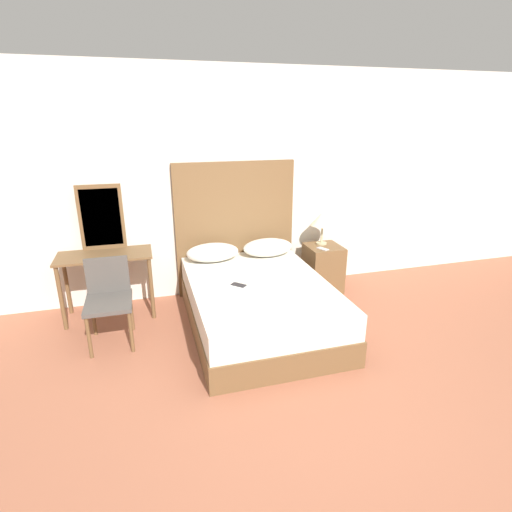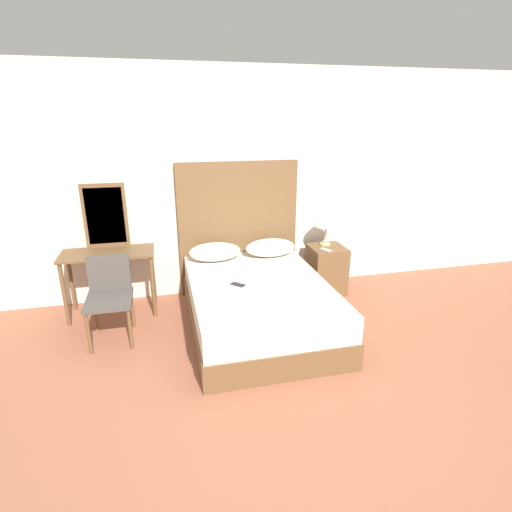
% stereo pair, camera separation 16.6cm
% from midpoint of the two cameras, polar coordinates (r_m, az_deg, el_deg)
% --- Properties ---
extents(ground_plane, '(16.00, 16.00, 0.00)m').
position_cam_midpoint_polar(ground_plane, '(3.44, 6.46, -19.29)').
color(ground_plane, '#9E5B42').
extents(wall_back, '(10.00, 0.06, 2.70)m').
position_cam_midpoint_polar(wall_back, '(4.94, -3.21, 10.13)').
color(wall_back, silver).
rests_on(wall_back, ground_plane).
extents(bed, '(1.41, 1.98, 0.52)m').
position_cam_midpoint_polar(bed, '(4.24, -0.75, -6.99)').
color(bed, brown).
rests_on(bed, ground_plane).
extents(headboard, '(1.48, 0.05, 1.64)m').
position_cam_midpoint_polar(headboard, '(4.96, -3.90, 3.90)').
color(headboard, brown).
rests_on(headboard, ground_plane).
extents(pillow_left, '(0.61, 0.36, 0.21)m').
position_cam_midpoint_polar(pillow_left, '(4.72, -7.22, 0.51)').
color(pillow_left, silver).
rests_on(pillow_left, bed).
extents(pillow_right, '(0.61, 0.36, 0.21)m').
position_cam_midpoint_polar(pillow_right, '(4.87, 0.72, 1.23)').
color(pillow_right, silver).
rests_on(pillow_right, bed).
extents(phone_on_bed, '(0.15, 0.16, 0.01)m').
position_cam_midpoint_polar(phone_on_bed, '(4.05, -3.67, -4.15)').
color(phone_on_bed, '#232328').
rests_on(phone_on_bed, bed).
extents(nightstand, '(0.42, 0.44, 0.59)m').
position_cam_midpoint_polar(nightstand, '(5.18, 8.63, -1.72)').
color(nightstand, brown).
rests_on(nightstand, ground_plane).
extents(table_lamp, '(0.30, 0.30, 0.42)m').
position_cam_midpoint_polar(table_lamp, '(5.07, 8.58, 5.21)').
color(table_lamp, tan).
rests_on(table_lamp, nightstand).
extents(phone_on_nightstand, '(0.13, 0.17, 0.01)m').
position_cam_midpoint_polar(phone_on_nightstand, '(4.95, 8.58, 1.02)').
color(phone_on_nightstand, '#B7B7BC').
rests_on(phone_on_nightstand, nightstand).
extents(vanity_desk, '(0.99, 0.47, 0.74)m').
position_cam_midpoint_polar(vanity_desk, '(4.66, -21.63, -1.28)').
color(vanity_desk, brown).
rests_on(vanity_desk, ground_plane).
extents(vanity_mirror, '(0.47, 0.03, 0.72)m').
position_cam_midpoint_polar(vanity_mirror, '(4.73, -22.16, 5.14)').
color(vanity_mirror, brown).
rests_on(vanity_mirror, vanity_desk).
extents(chair, '(0.43, 0.49, 0.83)m').
position_cam_midpoint_polar(chair, '(4.20, -21.38, -5.26)').
color(chair, '#4C4742').
rests_on(chair, ground_plane).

